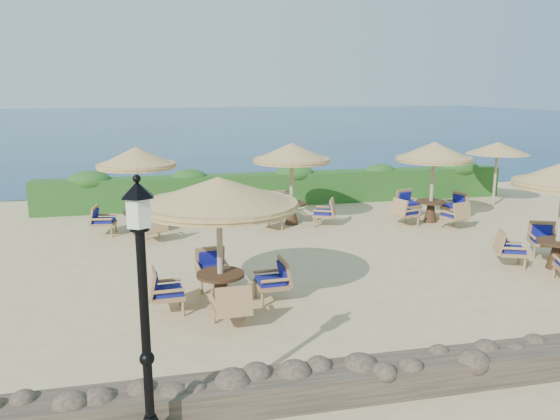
# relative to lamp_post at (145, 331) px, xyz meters

# --- Properties ---
(ground) EXTENTS (120.00, 120.00, 0.00)m
(ground) POSITION_rel_lamp_post_xyz_m (4.80, 6.80, -1.55)
(ground) COLOR #CDB582
(ground) RESTS_ON ground
(sea) EXTENTS (160.00, 160.00, 0.00)m
(sea) POSITION_rel_lamp_post_xyz_m (4.80, 76.80, -1.55)
(sea) COLOR #0B274B
(sea) RESTS_ON ground
(hedge) EXTENTS (18.00, 0.90, 1.20)m
(hedge) POSITION_rel_lamp_post_xyz_m (4.80, 14.00, -0.95)
(hedge) COLOR #1C4A17
(hedge) RESTS_ON ground
(stone_wall) EXTENTS (15.00, 0.65, 0.44)m
(stone_wall) POSITION_rel_lamp_post_xyz_m (4.80, 0.60, -1.33)
(stone_wall) COLOR brown
(stone_wall) RESTS_ON ground
(lamp_post) EXTENTS (0.44, 0.44, 3.31)m
(lamp_post) POSITION_rel_lamp_post_xyz_m (0.00, 0.00, 0.00)
(lamp_post) COLOR black
(lamp_post) RESTS_ON ground
(extra_parasol) EXTENTS (2.30, 2.30, 2.41)m
(extra_parasol) POSITION_rel_lamp_post_xyz_m (12.60, 12.00, 0.62)
(extra_parasol) COLOR tan
(extra_parasol) RESTS_ON ground
(cafe_set_0) EXTENTS (3.15, 3.15, 2.65)m
(cafe_set_0) POSITION_rel_lamp_post_xyz_m (1.34, 4.30, 0.35)
(cafe_set_0) COLOR tan
(cafe_set_0) RESTS_ON ground
(cafe_set_2) EXTENTS (2.61, 2.75, 2.65)m
(cafe_set_2) POSITION_rel_lamp_post_xyz_m (-0.41, 10.54, 0.23)
(cafe_set_2) COLOR tan
(cafe_set_2) RESTS_ON ground
(cafe_set_3) EXTENTS (2.76, 2.68, 2.65)m
(cafe_set_3) POSITION_rel_lamp_post_xyz_m (4.39, 10.76, 0.28)
(cafe_set_3) COLOR tan
(cafe_set_3) RESTS_ON ground
(cafe_set_4) EXTENTS (2.88, 2.88, 2.65)m
(cafe_set_4) POSITION_rel_lamp_post_xyz_m (8.97, 10.08, 0.18)
(cafe_set_4) COLOR tan
(cafe_set_4) RESTS_ON ground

